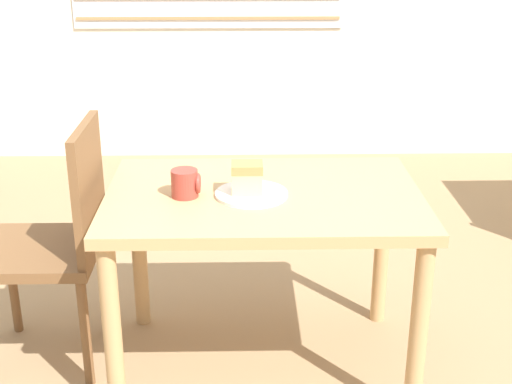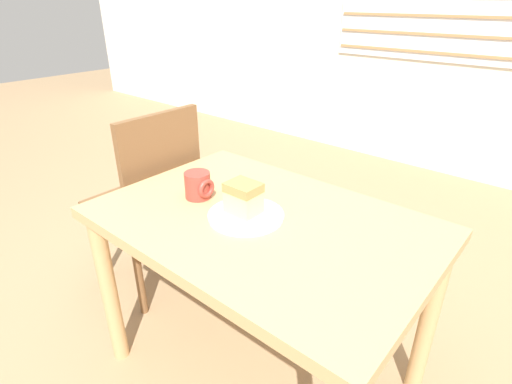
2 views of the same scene
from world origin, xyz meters
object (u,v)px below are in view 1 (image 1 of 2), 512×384
dining_table_near (263,219)px  cake_slice (247,178)px  chair_near_window (58,237)px  plate (251,194)px  coffee_mug (186,183)px

dining_table_near → cake_slice: 0.18m
chair_near_window → plate: bearing=81.3°
dining_table_near → plate: size_ratio=4.38×
plate → cake_slice: size_ratio=2.35×
dining_table_near → chair_near_window: chair_near_window is taller
chair_near_window → dining_table_near: bearing=84.1°
coffee_mug → plate: bearing=0.8°
coffee_mug → dining_table_near: bearing=7.0°
dining_table_near → coffee_mug: size_ratio=10.92×
plate → coffee_mug: coffee_mug is taller
chair_near_window → coffee_mug: size_ratio=9.30×
chair_near_window → cake_slice: size_ratio=8.74×
cake_slice → coffee_mug: size_ratio=1.06×
dining_table_near → chair_near_window: size_ratio=1.17×
plate → coffee_mug: 0.22m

